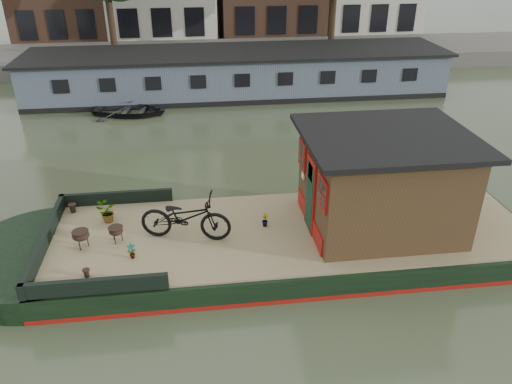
{
  "coord_description": "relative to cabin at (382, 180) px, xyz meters",
  "views": [
    {
      "loc": [
        -2.26,
        -10.4,
        7.28
      ],
      "look_at": [
        -0.85,
        0.5,
        1.49
      ],
      "focal_mm": 35.0,
      "sensor_mm": 36.0,
      "label": 1
    }
  ],
  "objects": [
    {
      "name": "dinghy",
      "position": [
        -7.29,
        11.36,
        -1.54
      ],
      "size": [
        3.73,
        3.05,
        0.68
      ],
      "primitive_type": "imported",
      "rotation": [
        0.0,
        0.0,
        1.33
      ],
      "color": "black",
      "rests_on": "ground"
    },
    {
      "name": "potted_plant_a",
      "position": [
        -6.04,
        -0.76,
        -1.03
      ],
      "size": [
        0.24,
        0.19,
        0.4
      ],
      "primitive_type": "imported",
      "rotation": [
        0.0,
        0.0,
        0.24
      ],
      "color": "brown",
      "rests_on": "houseboat_deck"
    },
    {
      "name": "ground",
      "position": [
        -2.19,
        0.0,
        -1.88
      ],
      "size": [
        120.0,
        120.0,
        0.0
      ],
      "primitive_type": "plane",
      "color": "#333B26",
      "rests_on": "ground"
    },
    {
      "name": "quay",
      "position": [
        -2.19,
        20.5,
        -1.43
      ],
      "size": [
        60.0,
        6.0,
        0.9
      ],
      "primitive_type": "cube",
      "color": "#47443F",
      "rests_on": "ground"
    },
    {
      "name": "bollard_stbd",
      "position": [
        -6.95,
        -1.33,
        -1.14
      ],
      "size": [
        0.16,
        0.16,
        0.19
      ],
      "primitive_type": "cylinder",
      "color": "black",
      "rests_on": "houseboat_deck"
    },
    {
      "name": "houseboat_deck",
      "position": [
        -2.19,
        0.0,
        -1.25
      ],
      "size": [
        11.8,
        3.8,
        0.05
      ],
      "primitive_type": "cube",
      "color": "#8F7C58",
      "rests_on": "houseboat_hull"
    },
    {
      "name": "far_houseboat",
      "position": [
        -2.19,
        14.0,
        -0.91
      ],
      "size": [
        20.4,
        4.4,
        2.11
      ],
      "color": "#4C5666",
      "rests_on": "ground"
    },
    {
      "name": "potted_plant_c",
      "position": [
        -6.82,
        0.96,
        -0.96
      ],
      "size": [
        0.55,
        0.5,
        0.54
      ],
      "primitive_type": "imported",
      "rotation": [
        0.0,
        0.0,
        3.33
      ],
      "color": "#B04933",
      "rests_on": "houseboat_deck"
    },
    {
      "name": "brazier_front",
      "position": [
        -7.24,
        -0.15,
        -1.01
      ],
      "size": [
        0.48,
        0.48,
        0.44
      ],
      "primitive_type": null,
      "rotation": [
        0.0,
        0.0,
        0.2
      ],
      "color": "black",
      "rests_on": "houseboat_deck"
    },
    {
      "name": "bicycle",
      "position": [
        -4.8,
        -0.05,
        -0.65
      ],
      "size": [
        2.31,
        1.26,
        1.15
      ],
      "primitive_type": "imported",
      "rotation": [
        0.0,
        0.0,
        1.33
      ],
      "color": "black",
      "rests_on": "houseboat_deck"
    },
    {
      "name": "bollard_port",
      "position": [
        -7.79,
        1.58,
        -1.11
      ],
      "size": [
        0.21,
        0.21,
        0.24
      ],
      "primitive_type": "cylinder",
      "color": "black",
      "rests_on": "houseboat_deck"
    },
    {
      "name": "potted_plant_b",
      "position": [
        -2.85,
        0.25,
        -1.06
      ],
      "size": [
        0.17,
        0.2,
        0.33
      ],
      "primitive_type": "imported",
      "rotation": [
        0.0,
        0.0,
        1.7
      ],
      "color": "brown",
      "rests_on": "houseboat_deck"
    },
    {
      "name": "bow_bulwark",
      "position": [
        -7.25,
        0.0,
        -1.05
      ],
      "size": [
        3.0,
        4.0,
        0.35
      ],
      "color": "black",
      "rests_on": "houseboat_deck"
    },
    {
      "name": "cabin",
      "position": [
        0.0,
        0.0,
        0.0
      ],
      "size": [
        4.0,
        3.5,
        2.42
      ],
      "color": "#302012",
      "rests_on": "houseboat_deck"
    },
    {
      "name": "brazier_rear",
      "position": [
        -6.46,
        -0.02,
        -1.02
      ],
      "size": [
        0.4,
        0.4,
        0.41
      ],
      "primitive_type": null,
      "rotation": [
        0.0,
        0.0,
        -0.07
      ],
      "color": "black",
      "rests_on": "houseboat_deck"
    },
    {
      "name": "houseboat_hull",
      "position": [
        -3.52,
        0.0,
        -1.6
      ],
      "size": [
        14.01,
        4.02,
        0.6
      ],
      "color": "black",
      "rests_on": "ground"
    }
  ]
}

